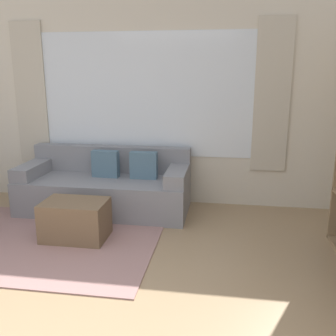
% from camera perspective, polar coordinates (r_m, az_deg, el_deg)
% --- Properties ---
extents(wall_back, '(6.44, 0.11, 2.70)m').
position_cam_1_polar(wall_back, '(5.05, -3.30, 9.98)').
color(wall_back, beige).
rests_on(wall_back, ground_plane).
extents(area_rug, '(2.95, 1.77, 0.01)m').
position_cam_1_polar(area_rug, '(4.37, -21.69, -10.09)').
color(area_rug, gray).
rests_on(area_rug, ground_plane).
extents(couch_main, '(2.13, 0.88, 0.79)m').
position_cam_1_polar(couch_main, '(4.90, -9.40, -2.96)').
color(couch_main, gray).
rests_on(couch_main, ground_plane).
extents(ottoman, '(0.67, 0.45, 0.43)m').
position_cam_1_polar(ottoman, '(4.13, -13.92, -7.75)').
color(ottoman, brown).
rests_on(ottoman, ground_plane).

